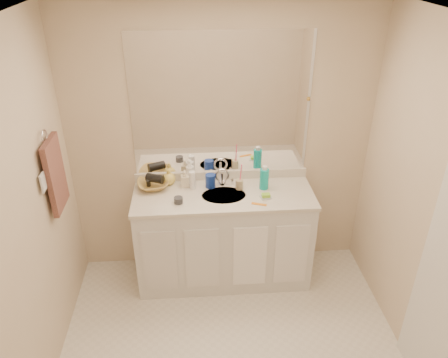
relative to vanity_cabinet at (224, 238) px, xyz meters
The scene contains 27 objects.
ceiling 2.23m from the vanity_cabinet, 90.00° to the right, with size 2.60×2.60×0.02m, color white.
wall_back 0.82m from the vanity_cabinet, 90.00° to the left, with size 2.60×0.02×2.40m, color beige.
wall_left 1.83m from the vanity_cabinet, 141.75° to the right, with size 0.02×2.60×2.40m, color beige.
wall_right 1.83m from the vanity_cabinet, 38.25° to the right, with size 0.02×2.60×2.40m, color beige.
vanity_cabinet is the anchor object (origin of this frame).
countertop 0.44m from the vanity_cabinet, ahead, with size 1.52×0.57×0.03m, color beige.
backsplash 0.56m from the vanity_cabinet, 90.00° to the left, with size 1.52×0.03×0.08m, color silver.
sink_basin 0.44m from the vanity_cabinet, 90.00° to the right, with size 0.37×0.37×0.02m, color beige.
faucet 0.53m from the vanity_cabinet, 90.00° to the left, with size 0.02×0.02×0.11m, color silver.
mirror 1.17m from the vanity_cabinet, 90.00° to the left, with size 1.48×0.01×1.20m, color white.
blue_mug 0.54m from the vanity_cabinet, 129.18° to the left, with size 0.09×0.09×0.12m, color navy.
tan_cup 0.52m from the vanity_cabinet, 27.68° to the left, with size 0.06×0.06×0.09m, color tan.
toothbrush 0.63m from the vanity_cabinet, 26.10° to the left, with size 0.01×0.01×0.18m, color #FF437B.
mouthwash_bottle 0.65m from the vanity_cabinet, 10.90° to the left, with size 0.08×0.08×0.18m, color #0EB1B0.
soap_dish 0.58m from the vanity_cabinet, 14.75° to the right, with size 0.09×0.07×0.01m, color silver.
green_soap 0.60m from the vanity_cabinet, 14.75° to the right, with size 0.07×0.05×0.02m, color #8CCF32.
orange_comb 0.57m from the vanity_cabinet, 34.47° to the right, with size 0.12×0.03×0.01m, color orange.
dark_jar 0.62m from the vanity_cabinet, 163.14° to the right, with size 0.07×0.07×0.05m, color #303137.
extra_white_bottle 0.60m from the vanity_cabinet, 156.76° to the left, with size 0.05×0.05×0.16m, color white.
soap_bottle_white 0.66m from the vanity_cabinet, 141.49° to the left, with size 0.08×0.08×0.22m, color white.
soap_bottle_cream 0.64m from the vanity_cabinet, 153.86° to the left, with size 0.07×0.07×0.15m, color beige.
soap_bottle_yellow 0.73m from the vanity_cabinet, 155.61° to the left, with size 0.11×0.11×0.14m, color #F0D55D.
wicker_basket 0.78m from the vanity_cabinet, 165.81° to the left, with size 0.26×0.26×0.06m, color #AC8945.
hair_dryer 0.81m from the vanity_cabinet, 165.34° to the left, with size 0.07×0.07×0.15m, color black.
towel_ring 1.71m from the vanity_cabinet, 168.86° to the right, with size 0.11×0.11×0.01m, color silver.
hand_towel 1.52m from the vanity_cabinet, 168.69° to the right, with size 0.04×0.32×0.55m, color #4F2F2A.
switch_plate 1.61m from the vanity_cabinet, 160.52° to the right, with size 0.01×0.09×0.13m, color white.
Camera 1 is at (-0.24, -2.11, 2.76)m, focal length 35.00 mm.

